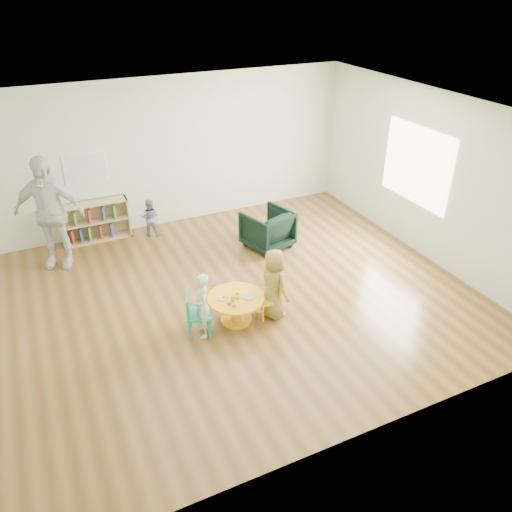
# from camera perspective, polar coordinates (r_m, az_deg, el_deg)

# --- Properties ---
(room) EXTENTS (7.10, 7.00, 2.80)m
(room) POSITION_cam_1_polar(r_m,az_deg,el_deg) (6.85, -2.42, 8.56)
(room) COLOR brown
(room) RESTS_ON ground
(activity_table) EXTENTS (0.81, 0.81, 0.45)m
(activity_table) POSITION_cam_1_polar(r_m,az_deg,el_deg) (7.08, -2.31, -5.56)
(activity_table) COLOR #FFB315
(activity_table) RESTS_ON ground
(kid_chair_left) EXTENTS (0.42, 0.42, 0.62)m
(kid_chair_left) POSITION_cam_1_polar(r_m,az_deg,el_deg) (6.87, -6.91, -6.50)
(kid_chair_left) COLOR #1A9476
(kid_chair_left) RESTS_ON ground
(kid_chair_right) EXTENTS (0.33, 0.33, 0.57)m
(kid_chair_right) POSITION_cam_1_polar(r_m,az_deg,el_deg) (7.18, 1.67, -4.70)
(kid_chair_right) COLOR #FFB315
(kid_chair_right) RESTS_ON ground
(bookshelf) EXTENTS (1.20, 0.30, 0.75)m
(bookshelf) POSITION_cam_1_polar(r_m,az_deg,el_deg) (9.67, -17.93, 3.81)
(bookshelf) COLOR tan
(bookshelf) RESTS_ON ground
(alphabet_poster) EXTENTS (0.74, 0.01, 0.54)m
(alphabet_poster) POSITION_cam_1_polar(r_m,az_deg,el_deg) (9.42, -18.90, 9.50)
(alphabet_poster) COLOR white
(alphabet_poster) RESTS_ON ground
(armchair) EXTENTS (0.94, 0.95, 0.70)m
(armchair) POSITION_cam_1_polar(r_m,az_deg,el_deg) (8.95, 1.33, 3.09)
(armchair) COLOR black
(armchair) RESTS_ON ground
(child_left) EXTENTS (0.28, 0.38, 0.95)m
(child_left) POSITION_cam_1_polar(r_m,az_deg,el_deg) (6.75, -6.15, -5.67)
(child_left) COLOR silver
(child_left) RESTS_ON ground
(child_right) EXTENTS (0.43, 0.57, 1.07)m
(child_right) POSITION_cam_1_polar(r_m,az_deg,el_deg) (7.05, 2.05, -3.21)
(child_right) COLOR yellow
(child_right) RESTS_ON ground
(toddler) EXTENTS (0.44, 0.40, 0.73)m
(toddler) POSITION_cam_1_polar(r_m,az_deg,el_deg) (9.56, -12.05, 4.33)
(toddler) COLOR #19243F
(toddler) RESTS_ON ground
(adult_caretaker) EXTENTS (1.22, 0.88, 1.92)m
(adult_caretaker) POSITION_cam_1_polar(r_m,az_deg,el_deg) (8.79, -22.56, 4.59)
(adult_caretaker) COLOR silver
(adult_caretaker) RESTS_ON ground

